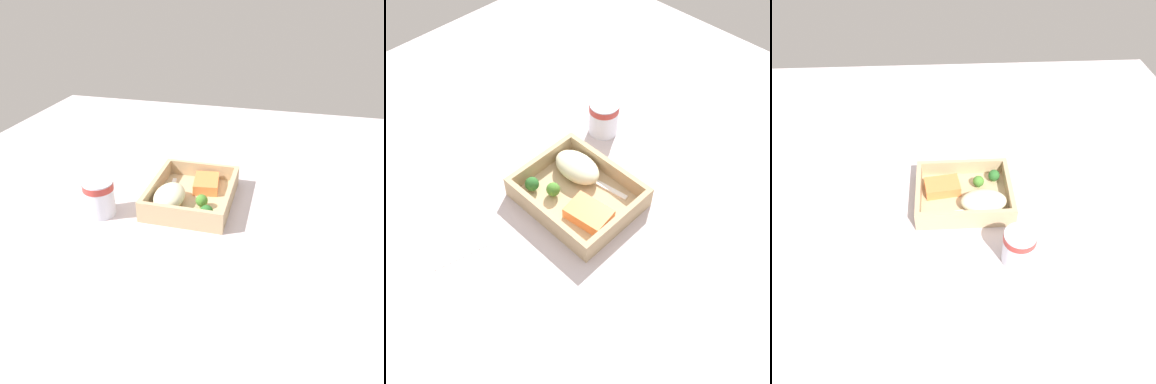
# 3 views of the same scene
# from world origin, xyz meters

# --- Properties ---
(ground_plane) EXTENTS (1.60, 1.60, 0.02)m
(ground_plane) POSITION_xyz_m (0.00, 0.00, -0.01)
(ground_plane) COLOR #BFB2B6
(takeout_tray) EXTENTS (0.25, 0.20, 0.01)m
(takeout_tray) POSITION_xyz_m (0.00, 0.00, 0.01)
(takeout_tray) COLOR tan
(takeout_tray) RESTS_ON ground_plane
(tray_rim) EXTENTS (0.25, 0.20, 0.04)m
(tray_rim) POSITION_xyz_m (0.00, 0.00, 0.03)
(tray_rim) COLOR tan
(tray_rim) RESTS_ON takeout_tray
(salmon_fillet) EXTENTS (0.10, 0.07, 0.03)m
(salmon_fillet) POSITION_xyz_m (-0.06, 0.02, 0.03)
(salmon_fillet) COLOR orange
(salmon_fillet) RESTS_ON takeout_tray
(mashed_potatoes) EXTENTS (0.12, 0.07, 0.05)m
(mashed_potatoes) POSITION_xyz_m (0.05, -0.04, 0.04)
(mashed_potatoes) COLOR beige
(mashed_potatoes) RESTS_ON takeout_tray
(broccoli_floret_1) EXTENTS (0.03, 0.03, 0.03)m
(broccoli_floret_1) POSITION_xyz_m (0.04, 0.03, 0.03)
(broccoli_floret_1) COLOR #7D9B4F
(broccoli_floret_1) RESTS_ON takeout_tray
(broccoli_floret_2) EXTENTS (0.03, 0.03, 0.03)m
(broccoli_floret_2) POSITION_xyz_m (0.08, 0.06, 0.03)
(broccoli_floret_2) COLOR #7D9A56
(broccoli_floret_2) RESTS_ON takeout_tray
(fork) EXTENTS (0.16, 0.04, 0.00)m
(fork) POSITION_xyz_m (0.01, -0.06, 0.01)
(fork) COLOR white
(fork) RESTS_ON takeout_tray
(paper_cup) EXTENTS (0.07, 0.07, 0.09)m
(paper_cup) POSITION_xyz_m (0.11, -0.20, 0.05)
(paper_cup) COLOR white
(paper_cup) RESTS_ON ground_plane
(receipt_slip) EXTENTS (0.10, 0.13, 0.00)m
(receipt_slip) POSITION_xyz_m (0.10, 0.26, 0.00)
(receipt_slip) COLOR white
(receipt_slip) RESTS_ON ground_plane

